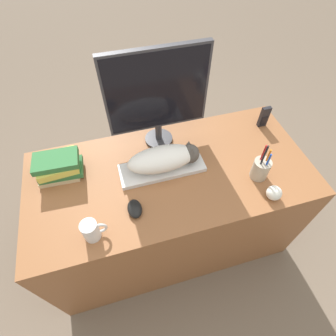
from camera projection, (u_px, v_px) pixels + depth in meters
ground_plane at (185, 281)px, 1.73m from camera, size 12.00×12.00×0.00m
desk at (170, 208)px, 1.64m from camera, size 1.47×0.70×0.75m
keyboard at (162, 168)px, 1.35m from camera, size 0.44×0.15×0.02m
cat at (166, 158)px, 1.30m from camera, size 0.37×0.15×0.12m
monitor at (158, 94)px, 1.25m from camera, size 0.51×0.15×0.54m
computer_mouse at (135, 209)px, 1.20m from camera, size 0.07×0.10×0.04m
coffee_mug at (92, 230)px, 1.10m from camera, size 0.11×0.07×0.10m
pen_cup at (261, 169)px, 1.29m from camera, size 0.08×0.08×0.23m
baseball at (274, 193)px, 1.23m from camera, size 0.07×0.07×0.07m
phone at (264, 117)px, 1.52m from camera, size 0.05×0.03×0.13m
book_stack at (58, 166)px, 1.30m from camera, size 0.23×0.18×0.13m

